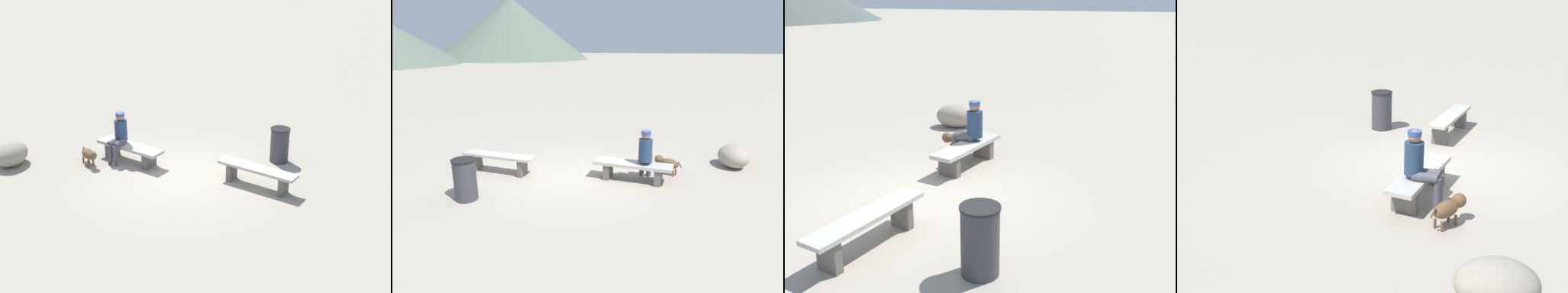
# 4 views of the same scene
# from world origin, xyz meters

# --- Properties ---
(ground) EXTENTS (210.00, 210.00, 0.06)m
(ground) POSITION_xyz_m (0.00, 0.00, -0.03)
(ground) COLOR #9E9384
(bench_left) EXTENTS (1.89, 0.62, 0.47)m
(bench_left) POSITION_xyz_m (-1.79, -0.18, 0.35)
(bench_left) COLOR #605B56
(bench_left) RESTS_ON ground
(bench_right) EXTENTS (1.85, 0.68, 0.44)m
(bench_right) POSITION_xyz_m (1.50, -0.04, 0.31)
(bench_right) COLOR #605B56
(bench_right) RESTS_ON ground
(seated_person) EXTENTS (0.32, 0.61, 1.23)m
(seated_person) POSITION_xyz_m (1.77, 0.02, 0.70)
(seated_person) COLOR navy
(seated_person) RESTS_ON ground
(dog) EXTENTS (0.66, 0.47, 0.43)m
(dog) POSITION_xyz_m (2.28, 0.60, 0.28)
(dog) COLOR brown
(dog) RESTS_ON ground
(trash_bin) EXTENTS (0.48, 0.48, 0.87)m
(trash_bin) POSITION_xyz_m (-1.77, -1.75, 0.44)
(trash_bin) COLOR #38383D
(trash_bin) RESTS_ON ground
(boulder) EXTENTS (0.93, 1.10, 0.57)m
(boulder) POSITION_xyz_m (3.98, 1.46, 0.29)
(boulder) COLOR gray
(boulder) RESTS_ON ground
(distant_peak_1) EXTENTS (29.98, 29.98, 11.47)m
(distant_peak_1) POSITION_xyz_m (-27.23, 59.57, 5.74)
(distant_peak_1) COLOR #566656
(distant_peak_1) RESTS_ON ground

